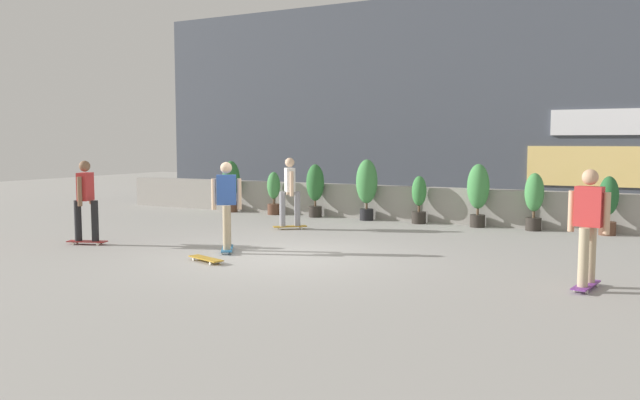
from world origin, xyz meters
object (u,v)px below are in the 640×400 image
potted_plant_1 (274,192)px  potted_plant_5 (478,190)px  potted_plant_7 (608,202)px  skater_mid_plaza (290,190)px  skater_foreground (227,202)px  potted_plant_4 (419,198)px  potted_plant_3 (367,185)px  potted_plant_2 (315,187)px  potted_plant_6 (534,198)px  skater_far_right (86,198)px  potted_plant_0 (231,182)px  skateboard_near_camera (206,259)px  skater_by_wall_left (588,223)px

potted_plant_1 → potted_plant_5: bearing=-0.0°
potted_plant_7 → skater_mid_plaza: 7.18m
potted_plant_7 → skater_foreground: 8.43m
skater_mid_plaza → potted_plant_5: bearing=32.1°
potted_plant_1 → potted_plant_4: 4.32m
potted_plant_3 → potted_plant_5: 2.93m
potted_plant_3 → skater_mid_plaza: 2.60m
potted_plant_2 → potted_plant_1: bearing=180.0°
potted_plant_6 → skater_foreground: 7.34m
potted_plant_4 → potted_plant_7: bearing=-0.0°
potted_plant_1 → skater_far_right: size_ratio=0.72×
skater_far_right → potted_plant_1: bearing=84.9°
potted_plant_3 → skater_foreground: skater_foreground is taller
potted_plant_2 → potted_plant_5: bearing=0.0°
potted_plant_0 → skater_foreground: bearing=-55.3°
potted_plant_2 → skater_far_right: bearing=-106.8°
potted_plant_1 → potted_plant_2: size_ratio=0.83×
potted_plant_2 → potted_plant_6: (5.78, 0.00, -0.08)m
potted_plant_2 → skateboard_near_camera: bearing=-78.2°
potted_plant_0 → skater_by_wall_left: (10.21, -5.85, 0.07)m
skater_far_right → skater_by_wall_left: bearing=2.6°
potted_plant_0 → skateboard_near_camera: size_ratio=1.83×
potted_plant_3 → skater_by_wall_left: bearing=-44.9°
skater_far_right → potted_plant_0: bearing=98.3°
potted_plant_0 → potted_plant_5: 7.28m
potted_plant_5 → skater_mid_plaza: (-3.87, -2.43, 0.04)m
skater_by_wall_left → skater_mid_plaza: bearing=153.3°
potted_plant_1 → skater_far_right: skater_far_right is taller
potted_plant_2 → potted_plant_5: size_ratio=0.95×
skater_foreground → potted_plant_1: bearing=113.4°
potted_plant_3 → potted_plant_4: bearing=0.0°
potted_plant_4 → skater_by_wall_left: skater_by_wall_left is taller
potted_plant_1 → skateboard_near_camera: (2.73, -6.68, -0.59)m
potted_plant_2 → potted_plant_3: size_ratio=0.91×
potted_plant_0 → skateboard_near_camera: 7.93m
skateboard_near_camera → skater_far_right: bearing=173.1°
potted_plant_2 → potted_plant_4: 2.99m
potted_plant_1 → skater_mid_plaza: skater_mid_plaza is taller
skater_far_right → potted_plant_3: bearing=61.3°
potted_plant_6 → skater_mid_plaza: (-5.17, -2.43, 0.18)m
potted_plant_6 → skateboard_near_camera: (-4.38, -6.68, -0.70)m
potted_plant_6 → potted_plant_7: bearing=-0.0°
potted_plant_1 → potted_plant_6: potted_plant_6 is taller
potted_plant_4 → skater_mid_plaza: size_ratio=0.71×
potted_plant_0 → potted_plant_7: potted_plant_0 is taller
potted_plant_6 → skater_far_right: skater_far_right is taller
potted_plant_2 → skater_foreground: 5.77m
potted_plant_4 → skater_far_right: (-4.88, -6.28, 0.30)m
potted_plant_2 → skater_by_wall_left: skater_by_wall_left is taller
potted_plant_3 → skater_by_wall_left: (5.86, -5.85, -0.00)m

